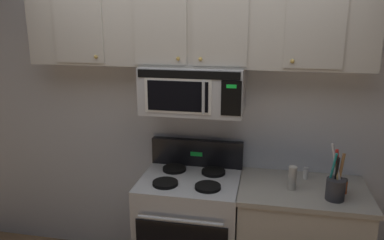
{
  "coord_description": "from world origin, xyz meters",
  "views": [
    {
      "loc": [
        0.55,
        -2.24,
        2.12
      ],
      "look_at": [
        0.0,
        0.49,
        1.35
      ],
      "focal_mm": 35.84,
      "sensor_mm": 36.0,
      "label": 1
    }
  ],
  "objects_px": {
    "utensil_crock_charcoal": "(336,186)",
    "salt_shaker": "(306,173)",
    "pepper_mill": "(292,178)",
    "spice_jar": "(344,186)",
    "stove_range": "(190,228)",
    "over_range_microwave": "(193,89)"
  },
  "relations": [
    {
      "from": "salt_shaker",
      "to": "pepper_mill",
      "type": "height_order",
      "value": "pepper_mill"
    },
    {
      "from": "salt_shaker",
      "to": "over_range_microwave",
      "type": "bearing_deg",
      "value": -176.37
    },
    {
      "from": "stove_range",
      "to": "salt_shaker",
      "type": "relative_size",
      "value": 11.93
    },
    {
      "from": "utensil_crock_charcoal",
      "to": "salt_shaker",
      "type": "bearing_deg",
      "value": 118.2
    },
    {
      "from": "pepper_mill",
      "to": "utensil_crock_charcoal",
      "type": "bearing_deg",
      "value": -19.88
    },
    {
      "from": "stove_range",
      "to": "spice_jar",
      "type": "height_order",
      "value": "stove_range"
    },
    {
      "from": "utensil_crock_charcoal",
      "to": "over_range_microwave",
      "type": "bearing_deg",
      "value": 166.05
    },
    {
      "from": "utensil_crock_charcoal",
      "to": "salt_shaker",
      "type": "distance_m",
      "value": 0.36
    },
    {
      "from": "stove_range",
      "to": "salt_shaker",
      "type": "distance_m",
      "value": 1.01
    },
    {
      "from": "stove_range",
      "to": "over_range_microwave",
      "type": "distance_m",
      "value": 1.11
    },
    {
      "from": "over_range_microwave",
      "to": "salt_shaker",
      "type": "xyz_separation_m",
      "value": [
        0.87,
        0.06,
        -0.63
      ]
    },
    {
      "from": "salt_shaker",
      "to": "spice_jar",
      "type": "bearing_deg",
      "value": -39.14
    },
    {
      "from": "spice_jar",
      "to": "stove_range",
      "type": "bearing_deg",
      "value": 178.57
    },
    {
      "from": "stove_range",
      "to": "spice_jar",
      "type": "bearing_deg",
      "value": -1.43
    },
    {
      "from": "salt_shaker",
      "to": "utensil_crock_charcoal",
      "type": "bearing_deg",
      "value": -61.8
    },
    {
      "from": "spice_jar",
      "to": "salt_shaker",
      "type": "bearing_deg",
      "value": 140.86
    },
    {
      "from": "over_range_microwave",
      "to": "pepper_mill",
      "type": "relative_size",
      "value": 4.36
    },
    {
      "from": "pepper_mill",
      "to": "spice_jar",
      "type": "bearing_deg",
      "value": 1.9
    },
    {
      "from": "utensil_crock_charcoal",
      "to": "salt_shaker",
      "type": "relative_size",
      "value": 4.18
    },
    {
      "from": "salt_shaker",
      "to": "pepper_mill",
      "type": "bearing_deg",
      "value": -118.01
    },
    {
      "from": "over_range_microwave",
      "to": "pepper_mill",
      "type": "bearing_deg",
      "value": -11.67
    },
    {
      "from": "utensil_crock_charcoal",
      "to": "salt_shaker",
      "type": "xyz_separation_m",
      "value": [
        -0.17,
        0.31,
        -0.05
      ]
    }
  ]
}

